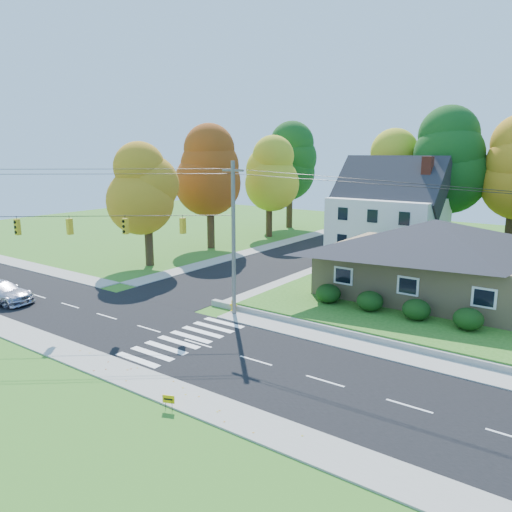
{
  "coord_description": "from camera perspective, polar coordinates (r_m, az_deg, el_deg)",
  "views": [
    {
      "loc": [
        18.02,
        -19.45,
        10.58
      ],
      "look_at": [
        -1.75,
        8.0,
        3.45
      ],
      "focal_mm": 35.0,
      "sensor_mm": 36.0,
      "label": 1
    }
  ],
  "objects": [
    {
      "name": "tree_lot_0",
      "position": [
        57.12,
        15.41,
        9.21
      ],
      "size": [
        6.72,
        6.72,
        12.51
      ],
      "color": "#3F2A19",
      "rests_on": "lawn"
    },
    {
      "name": "silver_sedan",
      "position": [
        39.88,
        -27.23,
        -3.66
      ],
      "size": [
        5.6,
        3.17,
        1.53
      ],
      "primitive_type": "imported",
      "rotation": [
        0.0,
        0.0,
        1.77
      ],
      "color": "#B6B3C5",
      "rests_on": "road_main"
    },
    {
      "name": "yard_sign",
      "position": [
        21.85,
        -9.97,
        -15.85
      ],
      "size": [
        0.5,
        0.22,
        0.66
      ],
      "color": "black",
      "rests_on": "ground"
    },
    {
      "name": "ground",
      "position": [
        28.55,
        -6.65,
        -9.93
      ],
      "size": [
        120.0,
        120.0,
        0.0
      ],
      "primitive_type": "plane",
      "color": "#3D7923"
    },
    {
      "name": "tree_west_1",
      "position": [
        54.95,
        -5.31,
        9.65
      ],
      "size": [
        7.28,
        7.28,
        13.56
      ],
      "color": "#3F2A19",
      "rests_on": "ground"
    },
    {
      "name": "white_car",
      "position": [
        62.06,
        9.85,
        2.66
      ],
      "size": [
        2.4,
        4.93,
        1.55
      ],
      "primitive_type": "imported",
      "rotation": [
        0.0,
        0.0,
        -0.17
      ],
      "color": "silver",
      "rests_on": "road_cross"
    },
    {
      "name": "hedge_row",
      "position": [
        32.49,
        15.34,
        -5.43
      ],
      "size": [
        10.7,
        1.7,
        1.27
      ],
      "color": "#163A10",
      "rests_on": "lawn"
    },
    {
      "name": "tree_west_0",
      "position": [
        47.19,
        -12.39,
        7.47
      ],
      "size": [
        6.16,
        6.16,
        11.47
      ],
      "color": "#3F2A19",
      "rests_on": "ground"
    },
    {
      "name": "road_main",
      "position": [
        28.54,
        -6.65,
        -9.92
      ],
      "size": [
        90.0,
        8.0,
        0.02
      ],
      "primitive_type": "cube",
      "color": "black",
      "rests_on": "ground"
    },
    {
      "name": "tree_lot_1",
      "position": [
        54.3,
        21.13,
        10.11
      ],
      "size": [
        7.84,
        7.84,
        14.6
      ],
      "color": "#3F2A19",
      "rests_on": "lawn"
    },
    {
      "name": "sidewalk_south",
      "position": [
        25.39,
        -14.47,
        -13.03
      ],
      "size": [
        90.0,
        2.0,
        0.08
      ],
      "primitive_type": "cube",
      "color": "#9C9A90",
      "rests_on": "ground"
    },
    {
      "name": "tree_west_3",
      "position": [
        70.05,
        3.91,
        10.68
      ],
      "size": [
        7.84,
        7.84,
        14.6
      ],
      "color": "#3F2A19",
      "rests_on": "ground"
    },
    {
      "name": "sidewalk_north",
      "position": [
        32.15,
        -0.6,
        -7.23
      ],
      "size": [
        90.0,
        2.0,
        0.08
      ],
      "primitive_type": "cube",
      "color": "#9C9A90",
      "rests_on": "ground"
    },
    {
      "name": "colonial_house",
      "position": [
        51.09,
        14.95,
        4.77
      ],
      "size": [
        10.4,
        8.4,
        9.6
      ],
      "color": "silver",
      "rests_on": "lawn"
    },
    {
      "name": "ranch_house",
      "position": [
        37.56,
        19.58,
        -0.02
      ],
      "size": [
        14.6,
        10.6,
        5.4
      ],
      "color": "tan",
      "rests_on": "lawn"
    },
    {
      "name": "traffic_infrastructure",
      "position": [
        28.15,
        -5.28,
        0.73
      ],
      "size": [
        38.1,
        10.66,
        10.0
      ],
      "color": "#666059",
      "rests_on": "ground"
    },
    {
      "name": "tree_west_2",
      "position": [
        62.3,
        1.53,
        9.35
      ],
      "size": [
        6.72,
        6.72,
        12.51
      ],
      "color": "#3F2A19",
      "rests_on": "ground"
    },
    {
      "name": "fire_hydrant",
      "position": [
        33.63,
        -2.6,
        -5.72
      ],
      "size": [
        0.49,
        0.38,
        0.84
      ],
      "color": "#FFB700",
      "rests_on": "ground"
    },
    {
      "name": "road_cross",
      "position": [
        53.43,
        5.85,
        0.44
      ],
      "size": [
        8.0,
        44.0,
        0.02
      ],
      "primitive_type": "cube",
      "color": "black",
      "rests_on": "ground"
    }
  ]
}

